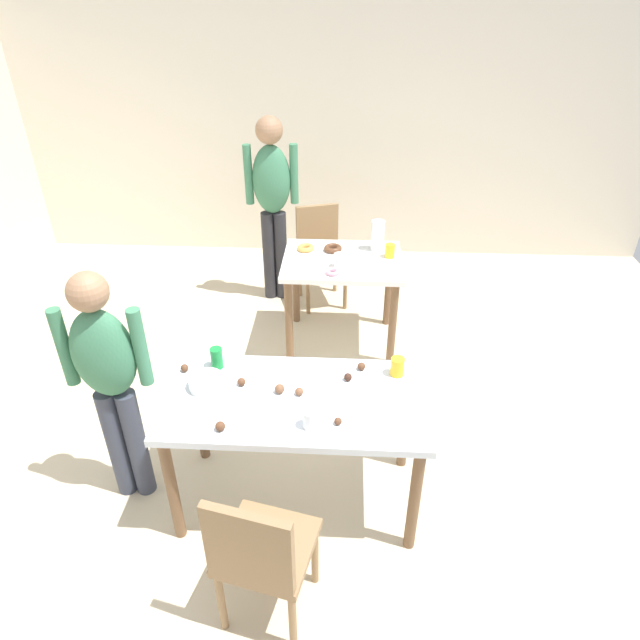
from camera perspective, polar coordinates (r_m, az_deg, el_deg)
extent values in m
plane|color=beige|center=(3.56, 0.00, -14.80)|extent=(6.40, 6.40, 0.00)
cube|color=beige|center=(5.77, 1.83, 19.20)|extent=(6.40, 0.10, 2.60)
cube|color=silver|center=(2.89, -2.53, -8.26)|extent=(1.36, 0.70, 0.04)
cylinder|color=brown|center=(3.07, -14.96, -16.46)|extent=(0.06, 0.06, 0.71)
cylinder|color=brown|center=(2.97, 9.68, -17.76)|extent=(0.06, 0.06, 0.71)
cylinder|color=brown|center=(3.46, -12.32, -9.30)|extent=(0.06, 0.06, 0.71)
cylinder|color=brown|center=(3.37, 8.79, -10.17)|extent=(0.06, 0.06, 0.71)
cube|color=white|center=(4.25, 2.31, 6.06)|extent=(0.90, 0.70, 0.04)
cylinder|color=brown|center=(4.21, -3.21, -0.15)|extent=(0.06, 0.06, 0.71)
cylinder|color=brown|center=(4.20, 7.46, -0.46)|extent=(0.06, 0.06, 0.71)
cylinder|color=brown|center=(4.70, -2.50, 3.63)|extent=(0.06, 0.06, 0.71)
cylinder|color=brown|center=(4.69, 7.07, 3.35)|extent=(0.06, 0.06, 0.71)
cube|color=olive|center=(2.68, -5.43, -22.20)|extent=(0.48, 0.48, 0.04)
cube|color=olive|center=(2.40, -7.37, -22.31)|extent=(0.38, 0.12, 0.42)
cylinder|color=olive|center=(3.00, -7.22, -21.34)|extent=(0.04, 0.04, 0.41)
cylinder|color=olive|center=(2.93, -0.52, -22.99)|extent=(0.04, 0.04, 0.41)
cylinder|color=olive|center=(2.83, -10.12, -26.54)|extent=(0.04, 0.04, 0.41)
cylinder|color=olive|center=(2.76, -2.83, -28.56)|extent=(0.04, 0.04, 0.41)
cube|color=olive|center=(4.95, 0.22, 6.22)|extent=(0.50, 0.50, 0.04)
cube|color=olive|center=(5.02, -0.30, 9.46)|extent=(0.37, 0.15, 0.42)
cylinder|color=olive|center=(4.95, 2.61, 3.25)|extent=(0.04, 0.04, 0.41)
cylinder|color=olive|center=(4.88, -1.23, 2.77)|extent=(0.04, 0.04, 0.41)
cylinder|color=olive|center=(5.24, 1.55, 5.00)|extent=(0.04, 0.04, 0.41)
cylinder|color=olive|center=(5.17, -2.09, 4.57)|extent=(0.04, 0.04, 0.41)
cylinder|color=#383D4C|center=(3.38, -20.14, -11.87)|extent=(0.11, 0.11, 0.73)
cylinder|color=#383D4C|center=(3.34, -18.33, -12.00)|extent=(0.11, 0.11, 0.73)
ellipsoid|color=#3D7A56|center=(2.98, -21.36, -3.25)|extent=(0.33, 0.22, 0.52)
sphere|color=#997051|center=(2.80, -22.78, 2.70)|extent=(0.20, 0.20, 0.20)
cylinder|color=#3D7A56|center=(3.03, -24.85, -2.58)|extent=(0.07, 0.07, 0.44)
cylinder|color=#3D7A56|center=(2.89, -17.99, -2.70)|extent=(0.07, 0.07, 0.44)
cylinder|color=#28282D|center=(5.07, -4.01, 6.59)|extent=(0.11, 0.11, 0.83)
cylinder|color=#28282D|center=(5.08, -5.26, 6.56)|extent=(0.11, 0.11, 0.83)
ellipsoid|color=#3D7A56|center=(4.81, -5.01, 14.18)|extent=(0.34, 0.23, 0.59)
sphere|color=#997051|center=(4.70, -5.26, 18.87)|extent=(0.22, 0.22, 0.22)
cylinder|color=#3D7A56|center=(4.79, -2.69, 14.74)|extent=(0.08, 0.08, 0.50)
cylinder|color=#3D7A56|center=(4.81, -7.37, 14.59)|extent=(0.08, 0.08, 0.50)
cylinder|color=white|center=(2.98, -11.60, -6.31)|extent=(0.18, 0.18, 0.06)
cylinder|color=#198438|center=(3.10, -10.57, -3.84)|extent=(0.07, 0.07, 0.12)
cube|color=silver|center=(2.85, -9.04, -8.92)|extent=(0.17, 0.02, 0.01)
cylinder|color=yellow|center=(3.02, 7.96, -4.78)|extent=(0.07, 0.07, 0.11)
cylinder|color=white|center=(2.68, -0.97, -10.13)|extent=(0.07, 0.07, 0.10)
sphere|color=brown|center=(3.05, 4.27, -4.77)|extent=(0.04, 0.04, 0.04)
sphere|color=brown|center=(2.72, 1.86, -10.36)|extent=(0.04, 0.04, 0.04)
sphere|color=brown|center=(2.97, -8.09, -6.31)|extent=(0.04, 0.04, 0.04)
sphere|color=brown|center=(2.90, -4.18, -7.06)|extent=(0.05, 0.05, 0.05)
sphere|color=brown|center=(3.12, -13.75, -4.81)|extent=(0.04, 0.04, 0.04)
sphere|color=brown|center=(2.88, -2.15, -7.36)|extent=(0.04, 0.04, 0.04)
sphere|color=#3D2319|center=(2.98, 2.89, -5.88)|extent=(0.04, 0.04, 0.04)
sphere|color=brown|center=(2.72, -10.22, -10.70)|extent=(0.05, 0.05, 0.05)
cylinder|color=white|center=(4.36, 5.94, 8.62)|extent=(0.10, 0.10, 0.24)
cylinder|color=white|center=(4.10, 2.00, 6.14)|extent=(0.08, 0.08, 0.10)
cylinder|color=yellow|center=(4.28, 7.20, 7.08)|extent=(0.07, 0.07, 0.11)
torus|color=pink|center=(4.02, 1.30, 4.99)|extent=(0.11, 0.11, 0.03)
torus|color=gold|center=(4.37, -1.49, 7.43)|extent=(0.13, 0.13, 0.04)
torus|color=brown|center=(4.36, 1.34, 7.37)|extent=(0.14, 0.14, 0.04)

